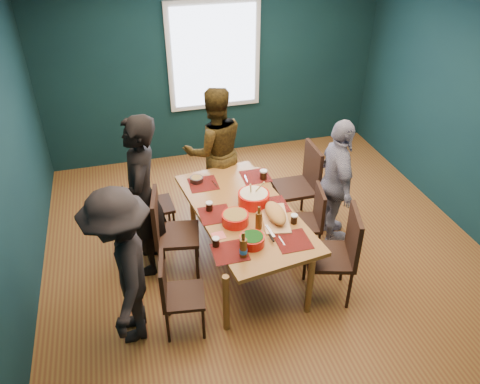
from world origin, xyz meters
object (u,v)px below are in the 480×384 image
Objects in this scene: chair_right_mid at (310,217)px; cutting_board at (275,214)px; chair_right_near at (340,249)px; chair_right_far at (303,180)px; person_far_left at (142,198)px; dining_table at (244,215)px; bowl_herbs at (252,240)px; person_back at (215,151)px; bowl_salad at (235,218)px; chair_left_mid at (168,228)px; chair_left_far at (148,201)px; chair_left_near at (174,290)px; bowl_dumpling at (254,198)px; person_right at (337,183)px; person_near_left at (123,269)px.

chair_right_mid is 1.32× the size of cutting_board.
cutting_board is at bearing 153.86° from chair_right_near.
chair_right_far is 0.58× the size of person_far_left.
dining_table is 2.36× the size of chair_right_mid.
chair_right_mid is 3.56× the size of bowl_herbs.
cutting_board is at bearing 99.49° from person_back.
person_back is at bearing 134.84° from chair_right_mid.
chair_right_far is 3.80× the size of bowl_salad.
person_back is at bearing 143.63° from person_far_left.
chair_right_mid reaches higher than dining_table.
chair_right_near reaches higher than bowl_salad.
chair_left_mid reaches higher than bowl_herbs.
chair_right_near is at bearing -44.44° from chair_left_far.
chair_left_near is at bearing 64.17° from person_back.
bowl_dumpling is (-0.77, -0.49, 0.19)m from chair_right_far.
chair_right_mid is (1.57, -0.11, -0.08)m from chair_left_mid.
bowl_dumpling reaches higher than chair_right_mid.
chair_left_far is 1.50m from chair_left_near.
chair_left_mid is 0.74m from bowl_salad.
cutting_board is (0.26, -0.24, 0.13)m from dining_table.
bowl_dumpling is (-1.02, -0.10, 0.03)m from person_right.
chair_right_mid is at bearing -28.47° from chair_left_far.
bowl_herbs is (-0.86, 0.15, 0.18)m from chair_right_near.
chair_right_near is 3.05× the size of bowl_dumpling.
chair_left_near is (-0.87, -0.74, -0.16)m from dining_table.
chair_left_far is at bearing 22.64° from person_back.
chair_right_mid is 1.49m from person_back.
person_back is (-0.95, 0.61, 0.22)m from chair_right_far.
person_back reaches higher than bowl_herbs.
chair_right_mid is 0.71m from bowl_dumpling.
person_back is 1.08× the size of person_right.
person_right is 5.57× the size of bowl_salad.
person_near_left is (-1.24, -1.86, -0.03)m from person_back.
person_right reaches higher than chair_right_far.
bowl_herbs is at bearing 20.75° from chair_left_near.
person_far_left is 0.96m from person_near_left.
person_right is (2.17, -0.06, -0.14)m from person_far_left.
person_right is at bearing 84.38° from chair_right_near.
chair_left_near is (0.08, -1.50, -0.01)m from chair_left_far.
chair_right_far reaches higher than chair_right_near.
bowl_salad is (-0.10, -1.38, -0.04)m from person_back.
bowl_herbs is at bearing 98.67° from person_near_left.
chair_left_mid is at bearing 156.93° from bowl_salad.
chair_left_far is 0.69m from chair_left_mid.
person_far_left is 1.25m from bowl_herbs.
person_right reaches higher than chair_right_mid.
chair_left_mid is at bearing 151.31° from person_near_left.
bowl_dumpling is at bearing 45.24° from bowl_salad.
chair_right_far is at bearing 49.23° from bowl_herbs.
person_near_left reaches higher than chair_left_mid.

